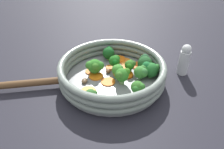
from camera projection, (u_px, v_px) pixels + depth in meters
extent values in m
plane|color=black|center=(112.00, 81.00, 0.69)|extent=(4.00, 4.00, 0.00)
cylinder|color=gray|center=(112.00, 80.00, 0.68)|extent=(0.30, 0.30, 0.01)
torus|color=gray|center=(112.00, 76.00, 0.67)|extent=(0.32, 0.32, 0.02)
torus|color=gray|center=(112.00, 71.00, 0.66)|extent=(0.32, 0.32, 0.02)
torus|color=gray|center=(112.00, 65.00, 0.65)|extent=(0.32, 0.32, 0.02)
cylinder|color=brown|center=(28.00, 83.00, 0.64)|extent=(0.19, 0.06, 0.02)
sphere|color=slate|center=(66.00, 74.00, 0.69)|extent=(0.01, 0.01, 0.01)
sphere|color=gray|center=(66.00, 90.00, 0.63)|extent=(0.01, 0.01, 0.01)
cylinder|color=orange|center=(88.00, 92.00, 0.62)|extent=(0.05, 0.05, 0.01)
cylinder|color=#D65C18|center=(97.00, 65.00, 0.73)|extent=(0.04, 0.04, 0.01)
cylinder|color=orange|center=(119.00, 59.00, 0.77)|extent=(0.05, 0.05, 0.01)
cylinder|color=orange|center=(91.00, 71.00, 0.71)|extent=(0.04, 0.04, 0.00)
cylinder|color=orange|center=(110.00, 68.00, 0.72)|extent=(0.04, 0.04, 0.01)
cylinder|color=orange|center=(125.00, 61.00, 0.76)|extent=(0.06, 0.06, 0.00)
cylinder|color=orange|center=(118.00, 74.00, 0.70)|extent=(0.05, 0.05, 0.00)
cylinder|color=orange|center=(138.00, 66.00, 0.73)|extent=(0.05, 0.05, 0.00)
cylinder|color=orange|center=(124.00, 68.00, 0.73)|extent=(0.05, 0.05, 0.00)
cylinder|color=orange|center=(96.00, 76.00, 0.69)|extent=(0.06, 0.06, 0.00)
cylinder|color=orange|center=(108.00, 82.00, 0.66)|extent=(0.06, 0.06, 0.00)
cylinder|color=orange|center=(126.00, 75.00, 0.69)|extent=(0.06, 0.06, 0.00)
cylinder|color=#73A24F|center=(137.00, 92.00, 0.61)|extent=(0.01, 0.01, 0.02)
sphere|color=#336F26|center=(137.00, 87.00, 0.60)|extent=(0.04, 0.04, 0.04)
sphere|color=#296826|center=(136.00, 89.00, 0.59)|extent=(0.02, 0.02, 0.02)
sphere|color=#317429|center=(142.00, 87.00, 0.59)|extent=(0.02, 0.02, 0.02)
cylinder|color=#5D8B52|center=(151.00, 75.00, 0.68)|extent=(0.01, 0.01, 0.01)
sphere|color=#216428|center=(151.00, 70.00, 0.67)|extent=(0.05, 0.05, 0.05)
sphere|color=#1B662E|center=(147.00, 66.00, 0.67)|extent=(0.03, 0.03, 0.03)
sphere|color=#296B2A|center=(157.00, 67.00, 0.66)|extent=(0.02, 0.02, 0.02)
cylinder|color=#698C4E|center=(144.00, 69.00, 0.71)|extent=(0.01, 0.01, 0.02)
sphere|color=#1E4C23|center=(144.00, 63.00, 0.69)|extent=(0.05, 0.05, 0.05)
sphere|color=#205120|center=(144.00, 59.00, 0.70)|extent=(0.03, 0.03, 0.03)
sphere|color=#204C2A|center=(145.00, 58.00, 0.70)|extent=(0.03, 0.03, 0.03)
cylinder|color=#85AF6C|center=(122.00, 81.00, 0.65)|extent=(0.02, 0.02, 0.02)
sphere|color=#307625|center=(122.00, 75.00, 0.64)|extent=(0.04, 0.04, 0.04)
sphere|color=#367F23|center=(124.00, 72.00, 0.65)|extent=(0.02, 0.02, 0.02)
sphere|color=#32751B|center=(127.00, 72.00, 0.64)|extent=(0.02, 0.02, 0.02)
sphere|color=#376F25|center=(119.00, 75.00, 0.63)|extent=(0.02, 0.02, 0.02)
cylinder|color=#6B9C56|center=(95.00, 71.00, 0.70)|extent=(0.01, 0.01, 0.01)
sphere|color=#2E7423|center=(95.00, 66.00, 0.69)|extent=(0.05, 0.05, 0.05)
sphere|color=#336A20|center=(95.00, 67.00, 0.67)|extent=(0.02, 0.02, 0.02)
sphere|color=#2F7827|center=(100.00, 66.00, 0.69)|extent=(0.03, 0.03, 0.03)
sphere|color=#367C2A|center=(90.00, 65.00, 0.68)|extent=(0.03, 0.03, 0.03)
cylinder|color=#689743|center=(114.00, 66.00, 0.71)|extent=(0.01, 0.01, 0.02)
sphere|color=#1C5F19|center=(114.00, 61.00, 0.70)|extent=(0.04, 0.04, 0.04)
sphere|color=#125C17|center=(115.00, 62.00, 0.69)|extent=(0.02, 0.02, 0.02)
sphere|color=#205C15|center=(117.00, 58.00, 0.71)|extent=(0.02, 0.02, 0.02)
sphere|color=#24581D|center=(116.00, 58.00, 0.71)|extent=(0.02, 0.02, 0.02)
cylinder|color=#628E51|center=(129.00, 70.00, 0.70)|extent=(0.01, 0.01, 0.02)
sphere|color=#316920|center=(130.00, 65.00, 0.69)|extent=(0.03, 0.03, 0.03)
sphere|color=#30651B|center=(131.00, 62.00, 0.70)|extent=(0.02, 0.02, 0.02)
sphere|color=#276917|center=(129.00, 66.00, 0.68)|extent=(0.02, 0.02, 0.02)
sphere|color=#316027|center=(133.00, 63.00, 0.69)|extent=(0.02, 0.02, 0.02)
cylinder|color=#78A64C|center=(109.00, 58.00, 0.77)|extent=(0.01, 0.01, 0.01)
sphere|color=#154C1C|center=(109.00, 53.00, 0.76)|extent=(0.04, 0.04, 0.04)
sphere|color=#0C4C17|center=(109.00, 49.00, 0.76)|extent=(0.02, 0.02, 0.02)
sphere|color=#134F15|center=(110.00, 49.00, 0.76)|extent=(0.02, 0.02, 0.02)
cylinder|color=#8BB662|center=(91.00, 100.00, 0.59)|extent=(0.01, 0.01, 0.02)
sphere|color=#31662A|center=(91.00, 95.00, 0.58)|extent=(0.03, 0.03, 0.03)
sphere|color=#2D6C24|center=(89.00, 96.00, 0.57)|extent=(0.02, 0.02, 0.02)
sphere|color=#326627|center=(95.00, 93.00, 0.58)|extent=(0.02, 0.02, 0.02)
sphere|color=#2F5F34|center=(86.00, 94.00, 0.58)|extent=(0.02, 0.02, 0.02)
cylinder|color=#6A8F53|center=(140.00, 77.00, 0.67)|extent=(0.01, 0.01, 0.01)
sphere|color=#377C31|center=(140.00, 72.00, 0.66)|extent=(0.04, 0.04, 0.04)
sphere|color=#367637|center=(144.00, 72.00, 0.65)|extent=(0.02, 0.02, 0.02)
sphere|color=#33752D|center=(144.00, 73.00, 0.65)|extent=(0.02, 0.02, 0.02)
sphere|color=#357230|center=(144.00, 69.00, 0.67)|extent=(0.02, 0.02, 0.02)
cylinder|color=#6CA45B|center=(117.00, 75.00, 0.68)|extent=(0.01, 0.01, 0.02)
sphere|color=#3C872D|center=(117.00, 70.00, 0.67)|extent=(0.03, 0.03, 0.03)
sphere|color=#3D8426|center=(120.00, 71.00, 0.66)|extent=(0.02, 0.02, 0.02)
sphere|color=#348525|center=(118.00, 67.00, 0.67)|extent=(0.02, 0.02, 0.02)
sphere|color=#3D8733|center=(121.00, 68.00, 0.67)|extent=(0.02, 0.02, 0.02)
ellipsoid|color=brown|center=(85.00, 81.00, 0.66)|extent=(0.03, 0.03, 0.01)
ellipsoid|color=brown|center=(109.00, 71.00, 0.70)|extent=(0.03, 0.02, 0.01)
cylinder|color=silver|center=(184.00, 63.00, 0.70)|extent=(0.03, 0.03, 0.08)
sphere|color=silver|center=(187.00, 49.00, 0.67)|extent=(0.03, 0.03, 0.03)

